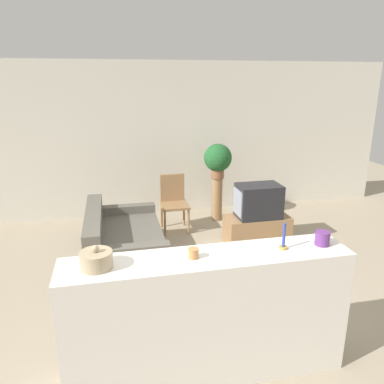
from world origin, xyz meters
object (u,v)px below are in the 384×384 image
(decorative_bowl, at_px, (96,260))
(couch, at_px, (123,244))
(wooden_chair, at_px, (174,200))
(potted_plant, at_px, (218,159))
(television, at_px, (258,201))

(decorative_bowl, bearing_deg, couch, 83.86)
(wooden_chair, bearing_deg, decorative_bowl, -109.10)
(wooden_chair, relative_size, decorative_bowl, 3.81)
(potted_plant, distance_m, decorative_bowl, 3.96)
(couch, relative_size, television, 2.50)
(couch, relative_size, potted_plant, 2.71)
(couch, height_order, wooden_chair, wooden_chair)
(couch, height_order, potted_plant, potted_plant)
(television, bearing_deg, wooden_chair, 142.56)
(couch, bearing_deg, television, 6.16)
(television, bearing_deg, potted_plant, 104.95)
(couch, bearing_deg, decorative_bowl, -96.14)
(couch, distance_m, decorative_bowl, 2.31)
(television, bearing_deg, decorative_bowl, -133.35)
(television, distance_m, potted_plant, 1.22)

